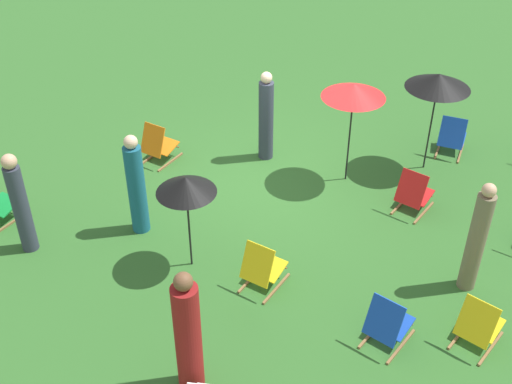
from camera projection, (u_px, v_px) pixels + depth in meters
ground_plane at (281, 180)px, 12.26m from camera, size 40.00×40.00×0.00m
deckchair_0 at (479, 325)px, 8.76m from camera, size 0.68×0.87×0.83m
deckchair_2 at (414, 193)px, 11.26m from camera, size 0.65×0.85×0.83m
deckchair_4 at (452, 137)px, 12.83m from camera, size 0.49×0.77×0.83m
deckchair_5 at (158, 145)px, 12.59m from camera, size 0.58×0.82×0.83m
deckchair_6 at (388, 324)px, 8.78m from camera, size 0.66×0.86×0.83m
deckchair_9 at (262, 268)px, 9.70m from camera, size 0.59×0.83×0.83m
umbrella_0 at (438, 81)px, 11.57m from camera, size 1.17×1.17×1.96m
umbrella_1 at (354, 91)px, 11.23m from camera, size 1.13×1.13×1.97m
umbrella_2 at (186, 185)px, 9.45m from camera, size 0.90×0.90×1.65m
person_0 at (136, 186)px, 10.56m from camera, size 0.32×0.32×1.82m
person_1 at (266, 118)px, 12.44m from camera, size 0.40×0.40×1.82m
person_2 at (20, 204)px, 10.14m from camera, size 0.35×0.35×1.79m
person_3 at (188, 336)px, 7.90m from camera, size 0.46×0.46×1.91m
person_4 at (477, 239)px, 9.40m from camera, size 0.35×0.35×1.87m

